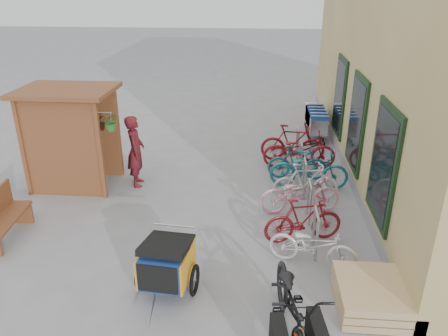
# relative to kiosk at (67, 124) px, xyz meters

# --- Properties ---
(ground) EXTENTS (80.00, 80.00, 0.00)m
(ground) POSITION_rel_kiosk_xyz_m (3.28, -2.47, -1.55)
(ground) COLOR gray
(kiosk) EXTENTS (2.49, 1.65, 2.40)m
(kiosk) POSITION_rel_kiosk_xyz_m (0.00, 0.00, 0.00)
(kiosk) COLOR brown
(kiosk) RESTS_ON ground
(bike_rack) EXTENTS (0.05, 5.35, 0.86)m
(bike_rack) POSITION_rel_kiosk_xyz_m (5.58, -0.07, -1.04)
(bike_rack) COLOR #A5A8AD
(bike_rack) RESTS_ON ground
(pallet_stack) EXTENTS (1.00, 1.20, 0.40)m
(pallet_stack) POSITION_rel_kiosk_xyz_m (6.28, -3.87, -1.34)
(pallet_stack) COLOR tan
(pallet_stack) RESTS_ON ground
(bench) EXTENTS (0.58, 1.52, 0.94)m
(bench) POSITION_rel_kiosk_xyz_m (-0.40, -2.48, -1.07)
(bench) COLOR brown
(bench) RESTS_ON ground
(shopping_carts) EXTENTS (0.54, 2.16, 0.98)m
(shopping_carts) POSITION_rel_kiosk_xyz_m (6.28, 4.27, -0.98)
(shopping_carts) COLOR silver
(shopping_carts) RESTS_ON ground
(child_trailer) EXTENTS (1.01, 1.65, 0.96)m
(child_trailer) POSITION_rel_kiosk_xyz_m (3.09, -3.72, -1.02)
(child_trailer) COLOR #1C3C9B
(child_trailer) RESTS_ON ground
(cargo_bike) EXTENTS (1.00, 2.23, 1.13)m
(cargo_bike) POSITION_rel_kiosk_xyz_m (5.03, -4.66, -0.99)
(cargo_bike) COLOR black
(cargo_bike) RESTS_ON ground
(person_kiosk) EXTENTS (0.53, 0.71, 1.75)m
(person_kiosk) POSITION_rel_kiosk_xyz_m (1.55, 0.15, -0.68)
(person_kiosk) COLOR maroon
(person_kiosk) RESTS_ON ground
(bike_0) EXTENTS (1.65, 0.95, 0.82)m
(bike_0) POSITION_rel_kiosk_xyz_m (5.50, -2.85, -1.14)
(bike_0) COLOR silver
(bike_0) RESTS_ON ground
(bike_1) EXTENTS (1.60, 0.80, 0.92)m
(bike_1) POSITION_rel_kiosk_xyz_m (5.39, -2.08, -1.09)
(bike_1) COLOR maroon
(bike_1) RESTS_ON ground
(bike_2) EXTENTS (1.84, 0.94, 0.92)m
(bike_2) POSITION_rel_kiosk_xyz_m (5.41, -0.95, -1.09)
(bike_2) COLOR pink
(bike_2) RESTS_ON ground
(bike_3) EXTENTS (1.56, 0.63, 0.91)m
(bike_3) POSITION_rel_kiosk_xyz_m (5.58, -0.37, -1.10)
(bike_3) COLOR silver
(bike_3) RESTS_ON ground
(bike_4) EXTENTS (1.90, 0.75, 0.98)m
(bike_4) POSITION_rel_kiosk_xyz_m (5.71, 0.32, -1.06)
(bike_4) COLOR #1C6573
(bike_4) RESTS_ON ground
(bike_5) EXTENTS (1.51, 0.48, 0.90)m
(bike_5) POSITION_rel_kiosk_xyz_m (5.48, 0.80, -1.10)
(bike_5) COLOR #1C6573
(bike_5) RESTS_ON ground
(bike_6) EXTENTS (1.93, 0.73, 1.01)m
(bike_6) POSITION_rel_kiosk_xyz_m (5.57, 1.52, -1.05)
(bike_6) COLOR maroon
(bike_6) RESTS_ON ground
(bike_7) EXTENTS (1.77, 0.56, 1.06)m
(bike_7) POSITION_rel_kiosk_xyz_m (5.42, 1.98, -1.02)
(bike_7) COLOR maroon
(bike_7) RESTS_ON ground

